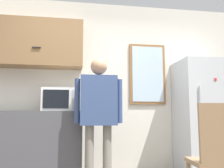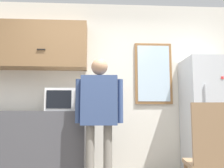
% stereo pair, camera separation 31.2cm
% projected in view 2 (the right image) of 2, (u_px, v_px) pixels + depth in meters
% --- Properties ---
extents(back_wall, '(6.00, 0.06, 2.70)m').
position_uv_depth(back_wall, '(100.00, 86.00, 3.96)').
color(back_wall, silver).
rests_on(back_wall, ground_plane).
extents(counter, '(1.99, 0.57, 0.94)m').
position_uv_depth(counter, '(13.00, 145.00, 3.46)').
color(counter, '#4C4C51').
rests_on(counter, ground_plane).
extents(upper_cabinets, '(1.99, 0.36, 0.70)m').
position_uv_depth(upper_cabinets, '(21.00, 45.00, 3.76)').
color(upper_cabinets, olive).
extents(microwave, '(0.48, 0.41, 0.32)m').
position_uv_depth(microwave, '(64.00, 100.00, 3.57)').
color(microwave, white).
rests_on(microwave, counter).
extents(person, '(0.61, 0.24, 1.61)m').
position_uv_depth(person, '(99.00, 107.00, 3.17)').
color(person, gray).
rests_on(person, ground_plane).
extents(refrigerator, '(0.68, 0.66, 1.72)m').
position_uv_depth(refrigerator, '(209.00, 117.00, 3.64)').
color(refrigerator, silver).
rests_on(refrigerator, ground_plane).
extents(chair, '(0.48, 0.48, 0.99)m').
position_uv_depth(chair, '(213.00, 154.00, 2.23)').
color(chair, '#997551').
rests_on(chair, ground_plane).
extents(window, '(0.59, 0.05, 0.98)m').
position_uv_depth(window, '(153.00, 73.00, 3.99)').
color(window, olive).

